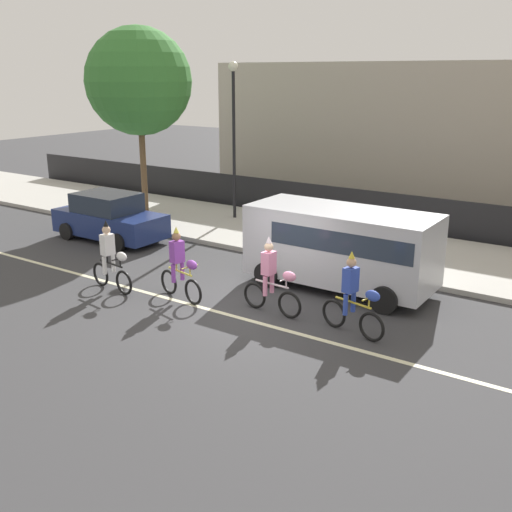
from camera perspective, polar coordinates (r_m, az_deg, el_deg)
The scene contains 13 objects.
ground_plane at distance 14.73m, azimuth -0.21°, elevation -5.34°, with size 80.00×80.00×0.00m, color #38383A.
road_centre_line at distance 14.35m, azimuth -1.35°, elevation -5.96°, with size 36.00×0.14×0.01m, color beige.
sidewalk_curb at distance 20.11m, azimuth 10.29°, elevation 0.80°, with size 60.00×5.00×0.15m, color #ADAAA3.
fence_line at distance 22.56m, azimuth 13.41°, elevation 4.03°, with size 40.00×0.08×1.40m, color black.
parade_cyclist_zebra at distance 16.34m, azimuth -13.64°, elevation -0.41°, with size 1.71×0.51×1.92m.
parade_cyclist_purple at distance 15.36m, azimuth -7.22°, elevation -1.18°, with size 1.69×0.56×1.92m.
parade_cyclist_pink at distance 14.37m, azimuth 1.57°, elevation -2.34°, with size 1.72×0.50×1.92m.
parade_cyclist_cobalt at distance 13.39m, azimuth 9.30°, elevation -4.05°, with size 1.70×0.55×1.92m.
parked_van_silver at distance 16.04m, azimuth 8.33°, elevation 1.20°, with size 5.00×2.22×2.18m.
parked_car_navy at distance 21.44m, azimuth -13.79°, elevation 3.55°, with size 4.10×1.92×1.64m.
street_lamp_post at distance 23.06m, azimuth -2.14°, elevation 13.02°, with size 0.36×0.36×5.86m.
street_tree_far_corner at distance 24.22m, azimuth -11.11°, elevation 15.99°, with size 4.09×4.09×7.19m.
pedestrian_onlooker at distance 18.48m, azimuth 9.82°, elevation 2.40°, with size 0.32×0.20×1.62m.
Camera 1 is at (7.68, -11.24, 5.62)m, focal length 42.00 mm.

